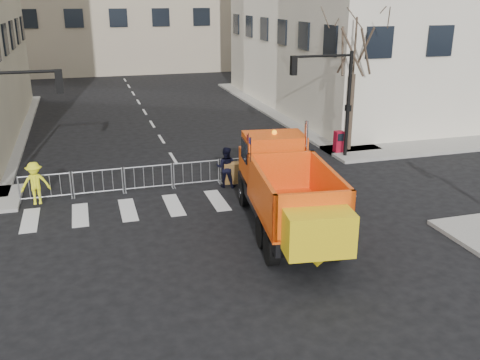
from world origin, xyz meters
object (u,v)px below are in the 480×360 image
object	(u,v)px
cop_b	(226,167)
newspaper_box	(339,142)
cop_a	(269,161)
worker	(35,183)
plow_truck	(287,188)
cop_c	(282,162)

from	to	relation	value
cop_b	newspaper_box	xyz separation A→B (m)	(6.97, 3.17, -0.20)
cop_a	newspaper_box	distance (m)	5.91
worker	plow_truck	bearing A→B (deg)	-32.66
worker	newspaper_box	world-z (taller)	worker
plow_truck	cop_c	size ratio (longest dim) A/B	5.30
plow_truck	worker	xyz separation A→B (m)	(-8.54, 4.95, -0.63)
plow_truck	worker	distance (m)	9.89
cop_a	cop_c	xyz separation A→B (m)	(0.61, 0.00, -0.11)
plow_truck	cop_b	xyz separation A→B (m)	(-0.79, 5.15, -0.74)
plow_truck	cop_c	world-z (taller)	plow_truck
cop_c	cop_b	bearing A→B (deg)	-47.47
newspaper_box	cop_a	bearing A→B (deg)	-148.24
worker	newspaper_box	bearing A→B (deg)	10.34
plow_truck	cop_b	size ratio (longest dim) A/B	5.42
cop_c	newspaper_box	distance (m)	5.40
cop_a	newspaper_box	world-z (taller)	cop_a
cop_b	worker	size ratio (longest dim) A/B	1.05
cop_c	newspaper_box	size ratio (longest dim) A/B	1.66
cop_c	worker	bearing A→B (deg)	-46.37
cop_a	newspaper_box	bearing A→B (deg)	-160.85
cop_a	cop_c	distance (m)	0.62
cop_a	cop_b	world-z (taller)	cop_a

